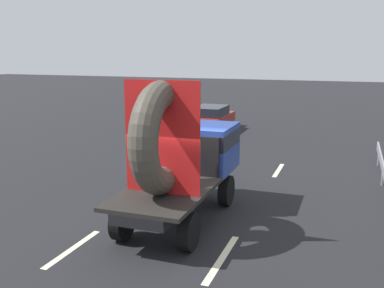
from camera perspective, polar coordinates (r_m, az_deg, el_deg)
The scene contains 7 objects.
ground_plane at distance 12.05m, azimuth -1.83°, elevation -9.92°, with size 120.00×120.00×0.00m, color black.
flatbed_truck at distance 11.85m, azimuth -1.13°, elevation -1.20°, with size 2.02×5.12×3.83m.
distant_sedan at distance 25.37m, azimuth 2.38°, elevation 3.43°, with size 1.82×4.26×1.39m.
lane_dash_left_near at distance 10.87m, azimuth -15.08°, elevation -12.83°, with size 2.12×0.16×0.01m, color beige.
lane_dash_left_far at distance 17.96m, azimuth 0.25°, elevation -2.53°, with size 2.24×0.16×0.01m, color beige.
lane_dash_right_near at distance 10.09m, azimuth 3.86°, elevation -14.45°, with size 2.46×0.16×0.01m, color beige.
lane_dash_right_far at distance 17.29m, azimuth 11.04°, elevation -3.33°, with size 2.00×0.16×0.01m, color beige.
Camera 1 is at (4.15, -10.39, 4.48)m, focal length 41.51 mm.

